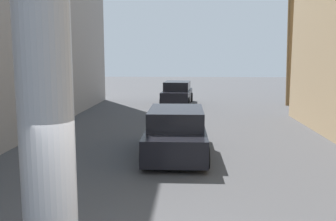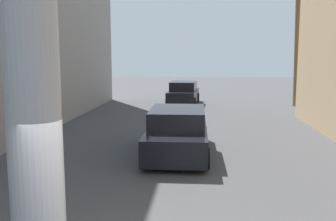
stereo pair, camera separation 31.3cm
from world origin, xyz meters
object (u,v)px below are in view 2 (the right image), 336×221
palm_tree_far_left (61,41)px  palm_tree_far_right (298,29)px  pedestrian_far_left (62,102)px  car_far (183,93)px  car_lead (177,133)px

palm_tree_far_left → palm_tree_far_right: (14.80, 2.92, 0.83)m
palm_tree_far_right → pedestrian_far_left: size_ratio=5.12×
car_far → palm_tree_far_right: palm_tree_far_right is taller
car_lead → palm_tree_far_right: 15.44m
palm_tree_far_right → car_lead: bearing=-118.5°
pedestrian_far_left → palm_tree_far_left: bearing=109.7°
car_far → pedestrian_far_left: bearing=-129.7°
palm_tree_far_left → palm_tree_far_right: palm_tree_far_right is taller
car_far → pedestrian_far_left: size_ratio=2.70×
car_lead → car_far: (-0.40, 13.22, -0.00)m
car_lead → palm_tree_far_right: size_ratio=0.57×
palm_tree_far_right → pedestrian_far_left: (-13.36, -6.92, -4.09)m
car_far → palm_tree_far_left: size_ratio=0.69×
palm_tree_far_left → pedestrian_far_left: (1.43, -4.00, -3.26)m
car_lead → palm_tree_far_right: palm_tree_far_right is taller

